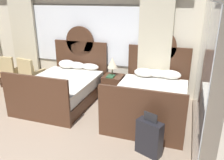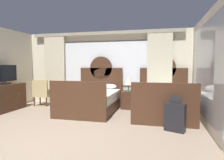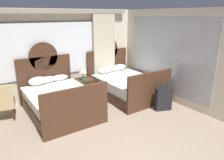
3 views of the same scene
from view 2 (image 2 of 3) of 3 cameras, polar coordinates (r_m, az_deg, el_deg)
ground_plane at (r=4.01m, az=-18.31°, el=-17.25°), size 24.00×24.00×0.00m
wall_back_window at (r=7.33m, az=-2.16°, el=3.84°), size 6.11×0.22×2.70m
wall_right_mirror at (r=4.95m, az=26.34°, el=2.59°), size 0.08×4.50×2.70m
bed_near_window at (r=6.38m, az=-5.82°, el=-5.55°), size 1.58×2.22×1.78m
bed_near_mirror at (r=6.02m, az=14.57°, el=-6.23°), size 1.58×2.22×1.78m
nightstand_between_beds at (r=6.75m, az=5.01°, el=-5.71°), size 0.51×0.53×0.59m
table_lamp_on_nightstand at (r=6.70m, az=4.81°, el=-0.30°), size 0.27×0.27×0.49m
book_on_nightstand at (r=6.61m, az=4.62°, el=-3.20°), size 0.18×0.26×0.03m
dresser_minibar at (r=7.08m, az=-29.38°, el=-4.67°), size 0.53×1.72×0.86m
tv_flatscreen at (r=7.12m, az=-28.47°, el=1.46°), size 0.20×1.00×0.61m
armchair_by_window_left at (r=7.23m, az=-14.49°, el=-3.56°), size 0.64×0.64×0.94m
armchair_by_window_centre at (r=7.62m, az=-19.55°, el=-3.28°), size 0.62×0.62×0.94m
suitcase_on_floor at (r=4.63m, az=17.71°, el=-10.16°), size 0.48×0.34×0.78m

